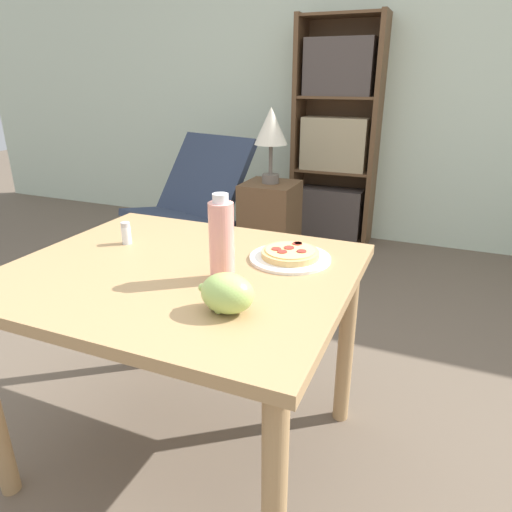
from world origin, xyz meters
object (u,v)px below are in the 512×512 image
salt_shaker (126,233)px  side_table (270,229)px  drink_bottle (222,240)px  table_lamp (271,130)px  bookshelf (335,141)px  pizza_on_plate (290,255)px  lounge_chair_near (190,224)px  grape_bunch (227,293)px

salt_shaker → side_table: size_ratio=0.12×
drink_bottle → table_lamp: table_lamp is taller
side_table → table_lamp: table_lamp is taller
table_lamp → bookshelf: bearing=76.8°
pizza_on_plate → drink_bottle: size_ratio=1.03×
lounge_chair_near → table_lamp: (0.61, 0.02, 0.68)m
side_table → grape_bunch: bearing=-72.2°
drink_bottle → lounge_chair_near: drink_bottle is taller
lounge_chair_near → side_table: (0.61, 0.02, 0.03)m
pizza_on_plate → drink_bottle: (-0.13, -0.22, 0.11)m
side_table → table_lamp: size_ratio=1.35×
salt_shaker → side_table: bearing=91.4°
lounge_chair_near → salt_shaker: bearing=-51.0°
bookshelf → drink_bottle: bearing=-83.6°
bookshelf → table_lamp: bookshelf is taller
drink_bottle → table_lamp: bearing=106.4°
pizza_on_plate → bookshelf: bookshelf is taller
bookshelf → table_lamp: size_ratio=3.63×
lounge_chair_near → pizza_on_plate: bearing=-33.4°
bookshelf → salt_shaker: bearing=-94.0°
salt_shaker → lounge_chair_near: bearing=113.4°
salt_shaker → side_table: salt_shaker is taller
pizza_on_plate → side_table: (-0.62, 1.43, -0.42)m
side_table → lounge_chair_near: bearing=-178.3°
grape_bunch → pizza_on_plate: bearing=85.3°
bookshelf → side_table: bearing=-103.2°
bookshelf → lounge_chair_near: bearing=-132.2°
lounge_chair_near → grape_bunch: bearing=-40.9°
drink_bottle → side_table: 1.80m
grape_bunch → table_lamp: (-0.58, 1.82, 0.19)m
grape_bunch → side_table: grape_bunch is taller
grape_bunch → side_table: (-0.58, 1.82, -0.46)m
table_lamp → grape_bunch: bearing=-72.2°
salt_shaker → table_lamp: (-0.04, 1.51, 0.20)m
salt_shaker → lounge_chair_near: size_ratio=0.09×
lounge_chair_near → bookshelf: (0.81, 0.89, 0.52)m
side_table → table_lamp: (0.00, 0.00, 0.65)m
pizza_on_plate → table_lamp: bearing=113.4°
salt_shaker → bookshelf: size_ratio=0.05×
drink_bottle → lounge_chair_near: 2.04m
bookshelf → table_lamp: 0.91m
table_lamp → salt_shaker: bearing=-88.6°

